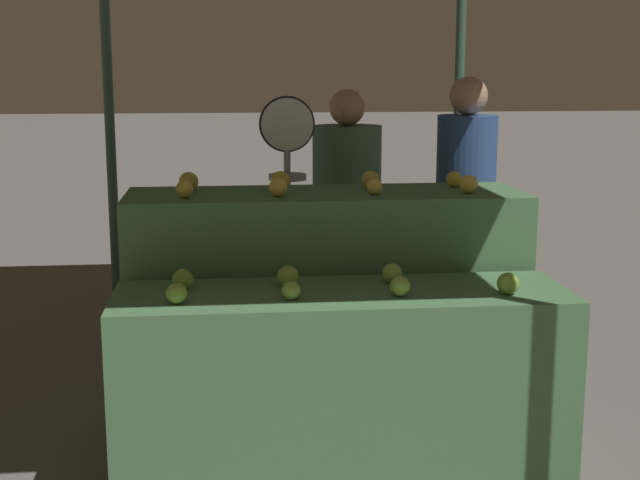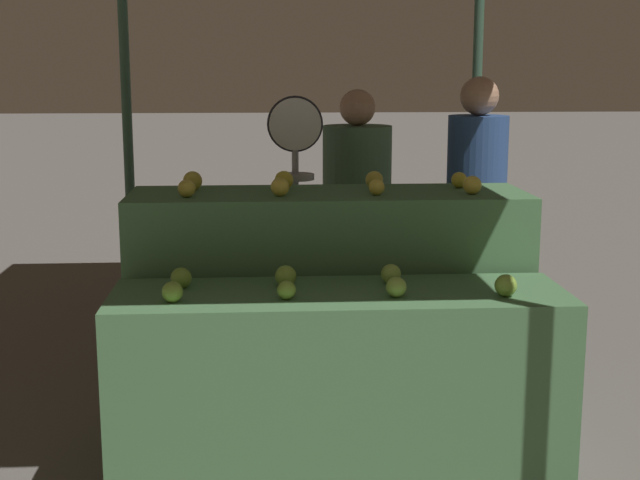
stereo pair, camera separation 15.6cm
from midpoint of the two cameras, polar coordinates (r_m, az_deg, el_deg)
display_counter_front at (r=3.63m, az=0.19°, el=-9.53°), size 1.80×0.55×0.81m
display_counter_back at (r=4.15m, az=-0.72°, el=-4.62°), size 1.80×0.55×1.12m
apple_front_0 at (r=3.38m, az=-10.47°, el=-3.39°), size 0.08×0.08×0.08m
apple_front_1 at (r=3.38m, az=-3.19°, el=-3.24°), size 0.07×0.07×0.07m
apple_front_2 at (r=3.43m, az=3.85°, el=-2.98°), size 0.08×0.08×0.08m
apple_front_3 at (r=3.51m, az=10.71°, el=-2.76°), size 0.09×0.09×0.09m
apple_front_4 at (r=3.58m, az=-10.01°, el=-2.50°), size 0.08×0.08×0.08m
apple_front_5 at (r=3.58m, az=-3.32°, el=-2.34°), size 0.09×0.09×0.09m
apple_front_6 at (r=3.64m, az=3.43°, el=-2.15°), size 0.08×0.08×0.08m
apple_back_0 at (r=3.90m, az=-9.80°, el=3.22°), size 0.08×0.08×0.08m
apple_back_1 at (r=3.90m, az=-3.83°, el=3.39°), size 0.08×0.08×0.08m
apple_back_2 at (r=3.95m, az=2.38°, el=3.42°), size 0.07×0.07×0.07m
apple_back_3 at (r=4.03m, az=8.41°, el=3.55°), size 0.08×0.08×0.08m
apple_back_4 at (r=4.11m, az=-9.49°, el=3.71°), size 0.09×0.09×0.09m
apple_back_5 at (r=4.11m, az=-3.64°, el=3.82°), size 0.09×0.09×0.09m
apple_back_6 at (r=4.15m, az=2.17°, el=3.88°), size 0.08×0.08×0.08m
apple_back_7 at (r=4.24m, az=7.54°, el=3.88°), size 0.07×0.07×0.07m
produce_scale at (r=4.72m, az=-3.05°, el=4.19°), size 0.29×0.20×1.53m
person_vendor_at_scale at (r=5.13m, az=0.85°, el=2.11°), size 0.52×0.52×1.56m
person_customer_left at (r=5.11m, az=8.42°, el=2.62°), size 0.37×0.37×1.63m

